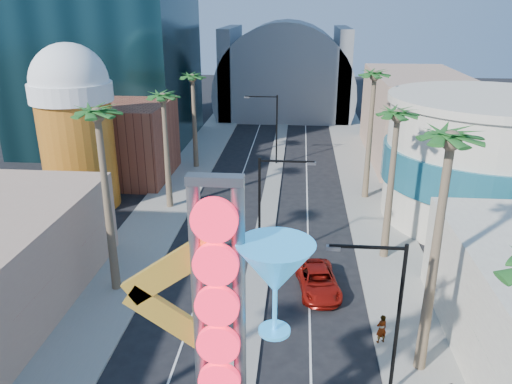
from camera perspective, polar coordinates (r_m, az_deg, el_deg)
name	(u,v)px	position (r m, az deg, el deg)	size (l,w,h in m)	color
sidewalk_west	(178,188)	(50.87, -8.94, 0.48)	(5.00, 100.00, 0.15)	gray
sidewalk_east	(369,194)	(49.91, 12.75, -0.19)	(5.00, 100.00, 0.15)	gray
median	(273,181)	(52.31, 1.99, 1.30)	(1.60, 84.00, 0.15)	gray
brick_filler_west	(121,141)	(54.33, -15.14, 5.66)	(10.00, 10.00, 8.00)	brown
filler_east	(415,117)	(62.04, 17.67, 8.18)	(10.00, 20.00, 10.00)	tan
beer_mug	(75,121)	(46.66, -20.00, 7.59)	(7.00, 7.00, 14.50)	#AF5017
turquoise_building	(484,160)	(45.73, 24.65, 3.31)	(16.60, 16.60, 10.60)	#BEB2A1
canopy	(285,88)	(84.34, 3.34, 11.73)	(22.00, 16.00, 22.00)	slate
neon_sign	(243,322)	(17.57, -1.53, -14.61)	(6.53, 2.60, 12.55)	gray
streetlight_0	(268,202)	(33.76, 1.32, -1.16)	(3.79, 0.25, 8.00)	black
streetlight_1	(272,123)	(56.76, 1.84, 7.91)	(3.79, 0.25, 8.00)	black
streetlight_2	(389,308)	(23.42, 14.91, -12.71)	(3.45, 0.25, 8.00)	black
palm_1	(98,127)	(30.34, -17.56, 7.13)	(2.40, 2.40, 12.70)	brown
palm_2	(163,104)	(43.58, -10.53, 9.84)	(2.40, 2.40, 11.20)	brown
palm_3	(193,83)	(55.08, -7.25, 12.24)	(2.40, 2.40, 11.20)	brown
palm_5	(449,157)	(23.08, 21.18, 3.73)	(2.40, 2.40, 13.20)	brown
palm_6	(397,125)	(34.72, 15.80, 7.42)	(2.40, 2.40, 11.70)	brown
palm_7	(374,84)	(46.20, 13.34, 11.93)	(2.40, 2.40, 12.70)	brown
red_pickup	(318,281)	(32.87, 7.12, -10.05)	(2.42, 5.25, 1.46)	maroon
pedestrian_a	(381,329)	(28.73, 14.14, -14.93)	(0.63, 0.41, 1.73)	gray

